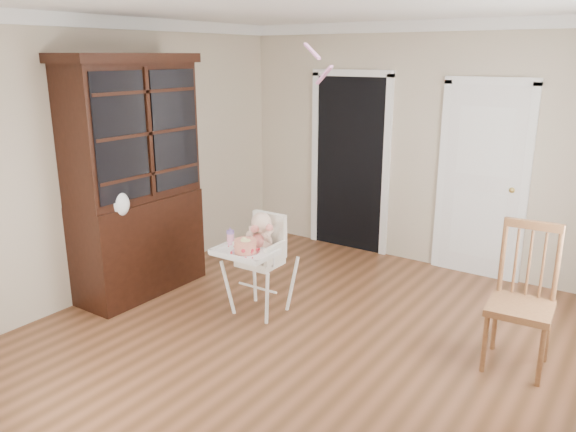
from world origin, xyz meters
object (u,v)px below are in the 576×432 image
Objects in this scene: cake at (245,246)px; china_cabinet at (134,178)px; dining_chair at (522,302)px; sippy_cup at (230,237)px; high_chair at (260,253)px.

cake is 1.41m from china_cabinet.
cake is at bearing -168.64° from dining_chair.
sippy_cup is at bearing 160.03° from cake.
high_chair is at bearing 93.74° from cake.
high_chair is at bearing -174.21° from dining_chair.
sippy_cup is (-0.25, 0.09, 0.01)m from cake.
high_chair is 3.76× the size of cake.
high_chair reaches higher than cake.
dining_chair reaches higher than sippy_cup.
sippy_cup is 1.18m from china_cabinet.
high_chair is 5.68× the size of sippy_cup.
china_cabinet reaches higher than high_chair.
cake is at bearing -19.97° from sippy_cup.
cake is 0.26m from sippy_cup.
high_chair reaches higher than sippy_cup.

